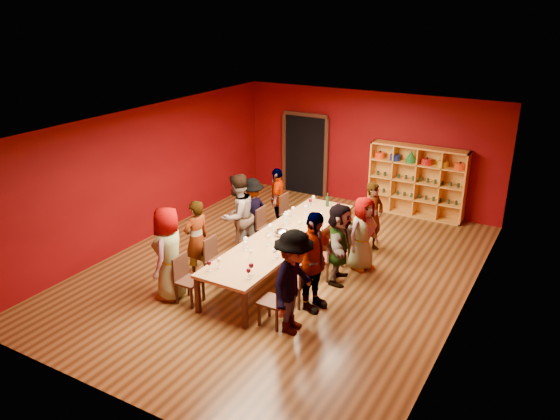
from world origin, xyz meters
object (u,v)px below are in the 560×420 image
Objects in this scene: person_left_1 at (197,239)px; person_right_0 at (294,282)px; chair_person_left_1 at (215,257)px; person_left_0 at (169,253)px; chair_person_left_0 at (186,277)px; chair_person_right_2 at (327,255)px; chair_person_right_3 at (342,241)px; spittoon_bowl at (282,232)px; chair_person_left_3 at (265,225)px; person_right_4 at (373,217)px; person_left_4 at (278,198)px; chair_person_left_2 at (248,236)px; tasting_table at (284,238)px; chair_person_right_1 at (299,280)px; person_right_3 at (363,233)px; chair_person_right_0 at (277,299)px; chair_person_left_4 at (288,211)px; person_right_2 at (339,243)px; chair_person_right_4 at (359,227)px; wine_bottle at (327,201)px; shelving_unit at (417,178)px; person_left_3 at (251,211)px; person_right_1 at (313,262)px; person_left_2 at (238,216)px.

person_right_0 is (2.56, -0.76, 0.10)m from person_left_1.
person_left_0 is at bearing -111.30° from chair_person_left_1.
chair_person_left_0 is 1.00× the size of chair_person_left_1.
chair_person_right_2 is 0.74m from chair_person_right_3.
spittoon_bowl is at bearing -137.42° from chair_person_right_3.
chair_person_right_3 is at bearing 1.77° from chair_person_left_3.
chair_person_right_3 is 0.57× the size of person_right_4.
person_left_4 is at bearing 140.91° from chair_person_right_2.
chair_person_left_0 is at bearing -90.00° from chair_person_left_2.
person_left_4 is (-0.28, 2.88, 0.25)m from chair_person_left_1.
tasting_table is 0.94m from chair_person_right_2.
person_right_3 is (0.43, 1.89, 0.27)m from chair_person_right_1.
person_left_4 is 1.68× the size of chair_person_right_0.
person_right_2 is at bearing -39.66° from chair_person_left_4.
chair_person_left_2 is 1.00× the size of chair_person_right_0.
chair_person_left_2 and chair_person_right_4 have the same top height.
chair_person_left_2 is at bearing -117.33° from wine_bottle.
shelving_unit reaches higher than chair_person_right_4.
person_left_3 is 1.70× the size of chair_person_right_4.
chair_person_right_1 is 2.79m from chair_person_right_4.
chair_person_left_2 is 0.49× the size of person_right_1.
wine_bottle is at bearing 62.67° from chair_person_left_2.
chair_person_left_0 and chair_person_left_1 have the same top height.
tasting_table is 1.22m from chair_person_left_3.
person_right_2 is 1.04× the size of person_right_3.
person_right_4 is (2.12, 3.71, 0.28)m from chair_person_left_0.
chair_person_left_0 is 3.06× the size of spittoon_bowl.
chair_person_right_3 is at bearing 90.00° from chair_person_right_2.
person_left_0 reaches higher than wine_bottle.
person_right_3 is 0.99× the size of person_right_4.
chair_person_right_2 is (1.82, -0.68, 0.00)m from chair_person_left_3.
person_left_0 is 2.80m from chair_person_left_3.
chair_person_left_2 is at bearing 43.36° from person_right_0.
chair_person_left_2 is at bearing 90.00° from chair_person_left_1.
person_right_4 reaches higher than person_right_3.
chair_person_left_1 is 1.00× the size of chair_person_right_1.
chair_person_right_1 is at bearing 54.33° from person_left_3.
person_left_0 is 3.83m from person_right_3.
chair_person_left_2 is at bearing -179.48° from chair_person_right_2.
chair_person_left_1 and chair_person_right_0 have the same top height.
chair_person_left_1 is at bearing -113.20° from shelving_unit.
chair_person_right_4 is (2.07, 1.65, -0.41)m from person_left_2.
person_right_4 is (0.30, 2.79, 0.28)m from chair_person_right_1.
chair_person_right_1 is (1.82, 0.02, 0.00)m from chair_person_left_1.
shelving_unit is at bearing 85.47° from chair_person_right_0.
person_left_4 reaches higher than wine_bottle.
tasting_table is 14.51× the size of wine_bottle.
chair_person_right_3 is at bearing -51.56° from wine_bottle.
chair_person_right_3 is (1.82, 0.06, 0.00)m from chair_person_left_3.
chair_person_left_1 is at bearing 161.06° from person_right_4.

